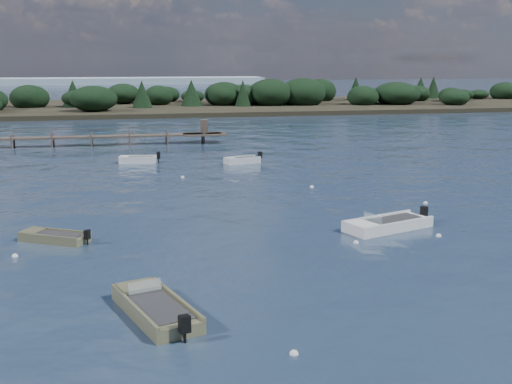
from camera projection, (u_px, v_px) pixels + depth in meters
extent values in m
plane|color=#19263A|center=(164.00, 132.00, 86.52)|extent=(400.00, 400.00, 0.00)
cube|color=#B8BEC0|center=(242.00, 162.00, 60.73)|extent=(3.55, 2.15, 0.78)
cube|color=#B8BEC0|center=(230.00, 158.00, 60.08)|extent=(1.08, 1.36, 0.16)
cube|color=#27282A|center=(245.00, 158.00, 60.78)|extent=(2.46, 1.61, 0.13)
cube|color=#B8BEC0|center=(245.00, 158.00, 60.12)|extent=(3.24, 0.99, 0.16)
cube|color=#B8BEC0|center=(239.00, 157.00, 61.16)|extent=(3.24, 0.99, 0.16)
cube|color=black|center=(260.00, 155.00, 61.46)|extent=(0.40, 0.44, 0.61)
cylinder|color=black|center=(260.00, 160.00, 61.57)|extent=(0.14, 0.14, 0.61)
cube|color=#6E6C49|center=(156.00, 313.00, 24.82)|extent=(3.38, 5.46, 0.78)
cube|color=#6E6C49|center=(138.00, 286.00, 26.38)|extent=(2.00, 1.70, 0.16)
cube|color=#27282A|center=(159.00, 307.00, 24.40)|extent=(2.52, 3.79, 0.13)
cube|color=#6E6C49|center=(133.00, 306.00, 24.30)|extent=(1.71, 4.92, 0.16)
cube|color=#6E6C49|center=(177.00, 297.00, 25.16)|extent=(1.71, 4.92, 0.16)
cube|color=black|center=(185.00, 324.00, 22.31)|extent=(0.46, 0.41, 0.61)
cylinder|color=black|center=(185.00, 338.00, 22.42)|extent=(0.14, 0.14, 0.61)
cube|color=silver|center=(145.00, 286.00, 25.63)|extent=(1.35, 0.59, 0.47)
cube|color=silver|center=(138.00, 162.00, 61.04)|extent=(3.60, 1.88, 0.80)
cube|color=silver|center=(124.00, 157.00, 60.87)|extent=(1.00, 1.35, 0.16)
cube|color=#27282A|center=(141.00, 158.00, 60.98)|extent=(2.48, 1.44, 0.14)
cube|color=silver|center=(137.00, 158.00, 60.34)|extent=(3.42, 0.65, 0.16)
cube|color=silver|center=(139.00, 156.00, 61.55)|extent=(3.42, 0.65, 0.16)
cube|color=black|center=(159.00, 155.00, 61.02)|extent=(0.38, 0.43, 0.63)
cylinder|color=black|center=(159.00, 161.00, 61.13)|extent=(0.13, 0.13, 0.63)
cube|color=silver|center=(388.00, 227.00, 37.39)|extent=(5.70, 3.69, 0.78)
cube|color=silver|center=(361.00, 224.00, 36.25)|extent=(1.82, 2.13, 0.16)
cube|color=#27282A|center=(393.00, 220.00, 37.53)|extent=(3.96, 2.74, 0.13)
cube|color=silver|center=(399.00, 223.00, 36.52)|extent=(5.07, 1.93, 0.16)
cube|color=silver|center=(377.00, 216.00, 38.07)|extent=(5.07, 1.93, 0.16)
cube|color=black|center=(424.00, 211.00, 38.76)|extent=(0.42, 0.46, 0.61)
cylinder|color=black|center=(424.00, 220.00, 38.87)|extent=(0.14, 0.14, 0.61)
cube|color=silver|center=(373.00, 218.00, 36.64)|extent=(0.65, 1.42, 0.47)
cube|color=#6E6C49|center=(55.00, 240.00, 34.90)|extent=(3.96, 3.12, 0.62)
cube|color=#6E6C49|center=(32.00, 231.00, 35.26)|extent=(1.42, 1.56, 0.12)
cube|color=#27282A|center=(59.00, 235.00, 34.75)|extent=(2.78, 2.27, 0.11)
cube|color=#6E6C49|center=(47.00, 236.00, 34.21)|extent=(3.30, 1.98, 0.12)
cube|color=#6E6C49|center=(61.00, 230.00, 35.44)|extent=(3.30, 1.98, 0.12)
cube|color=black|center=(87.00, 234.00, 34.17)|extent=(0.37, 0.39, 0.49)
cylinder|color=black|center=(88.00, 242.00, 34.25)|extent=(0.12, 0.12, 0.49)
sphere|color=silver|center=(294.00, 354.00, 21.58)|extent=(0.32, 0.32, 0.32)
sphere|color=silver|center=(356.00, 243.00, 34.54)|extent=(0.32, 0.32, 0.32)
sphere|color=silver|center=(15.00, 257.00, 32.19)|extent=(0.32, 0.32, 0.32)
sphere|color=silver|center=(425.00, 204.00, 43.97)|extent=(0.32, 0.32, 0.32)
sphere|color=silver|center=(183.00, 178.00, 53.53)|extent=(0.32, 0.32, 0.32)
sphere|color=silver|center=(312.00, 187.00, 49.49)|extent=(0.32, 0.32, 0.32)
sphere|color=silver|center=(439.00, 236.00, 35.88)|extent=(0.32, 0.32, 0.32)
cube|color=#4C4038|center=(204.00, 134.00, 75.63)|extent=(5.00, 3.20, 0.18)
cube|color=#4C4038|center=(204.00, 126.00, 75.44)|extent=(0.80, 0.80, 1.60)
cylinder|color=#4C4038|center=(12.00, 145.00, 70.61)|extent=(0.20, 0.20, 2.20)
cylinder|color=#4C4038|center=(14.00, 143.00, 72.25)|extent=(0.20, 0.20, 2.20)
cylinder|color=#4C4038|center=(52.00, 144.00, 71.47)|extent=(0.20, 0.20, 2.20)
cylinder|color=#4C4038|center=(54.00, 142.00, 73.11)|extent=(0.20, 0.20, 2.20)
cylinder|color=#4C4038|center=(91.00, 143.00, 72.33)|extent=(0.20, 0.20, 2.20)
cylinder|color=#4C4038|center=(92.00, 141.00, 73.97)|extent=(0.20, 0.20, 2.20)
cylinder|color=#4C4038|center=(130.00, 142.00, 73.19)|extent=(0.20, 0.20, 2.20)
cylinder|color=#4C4038|center=(130.00, 140.00, 74.83)|extent=(0.20, 0.20, 2.20)
cylinder|color=#4C4038|center=(167.00, 141.00, 74.05)|extent=(0.20, 0.20, 2.20)
cylinder|color=#4C4038|center=(166.00, 139.00, 75.68)|extent=(0.20, 0.20, 2.20)
cylinder|color=#4C4038|center=(204.00, 140.00, 74.90)|extent=(0.20, 0.20, 2.20)
cylinder|color=#4C4038|center=(202.00, 138.00, 76.54)|extent=(0.20, 0.20, 2.20)
cube|color=black|center=(274.00, 107.00, 129.87)|extent=(190.00, 40.00, 1.60)
ellipsoid|color=black|center=(275.00, 94.00, 129.30)|extent=(180.50, 36.00, 4.40)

